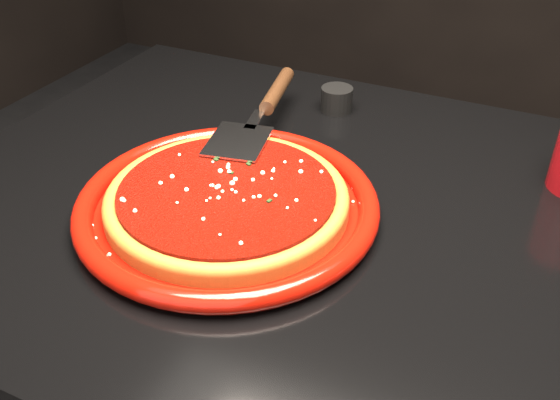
# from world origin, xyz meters

# --- Properties ---
(plate) EXTENTS (0.49, 0.49, 0.03)m
(plate) POSITION_xyz_m (-0.17, -0.07, 0.76)
(plate) COLOR #760904
(plate) RESTS_ON table
(pizza_crust) EXTENTS (0.39, 0.39, 0.02)m
(pizza_crust) POSITION_xyz_m (-0.17, -0.07, 0.77)
(pizza_crust) COLOR brown
(pizza_crust) RESTS_ON plate
(pizza_crust_rim) EXTENTS (0.39, 0.39, 0.02)m
(pizza_crust_rim) POSITION_xyz_m (-0.17, -0.07, 0.78)
(pizza_crust_rim) COLOR brown
(pizza_crust_rim) RESTS_ON plate
(pizza_sauce) EXTENTS (0.35, 0.35, 0.01)m
(pizza_sauce) POSITION_xyz_m (-0.17, -0.07, 0.78)
(pizza_sauce) COLOR #680A03
(pizza_sauce) RESTS_ON plate
(parmesan_dusting) EXTENTS (0.27, 0.27, 0.01)m
(parmesan_dusting) POSITION_xyz_m (-0.17, -0.07, 0.79)
(parmesan_dusting) COLOR #F9EBC2
(parmesan_dusting) RESTS_ON plate
(basil_flecks) EXTENTS (0.24, 0.24, 0.00)m
(basil_flecks) POSITION_xyz_m (-0.17, -0.07, 0.79)
(basil_flecks) COLOR black
(basil_flecks) RESTS_ON plate
(pizza_server) EXTENTS (0.16, 0.35, 0.03)m
(pizza_server) POSITION_xyz_m (-0.22, 0.13, 0.80)
(pizza_server) COLOR silver
(pizza_server) RESTS_ON plate
(ramekin) EXTENTS (0.06, 0.06, 0.04)m
(ramekin) POSITION_xyz_m (-0.15, 0.27, 0.77)
(ramekin) COLOR black
(ramekin) RESTS_ON table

